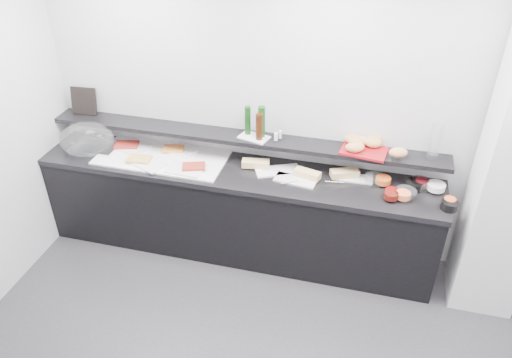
% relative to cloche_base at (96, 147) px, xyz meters
% --- Properties ---
extents(back_wall, '(5.00, 0.02, 2.70)m').
position_rel_cloche_base_xyz_m(back_wall, '(2.09, 0.28, 0.43)').
color(back_wall, '#B7B9BE').
rests_on(back_wall, ground).
extents(ceiling, '(5.00, 5.00, 0.00)m').
position_rel_cloche_base_xyz_m(ceiling, '(2.09, -1.72, 1.78)').
color(ceiling, white).
rests_on(ceiling, back_wall).
extents(buffet_cabinet, '(3.60, 0.60, 0.85)m').
position_rel_cloche_base_xyz_m(buffet_cabinet, '(1.39, -0.02, -0.50)').
color(buffet_cabinet, black).
rests_on(buffet_cabinet, ground).
extents(counter_top, '(3.62, 0.62, 0.05)m').
position_rel_cloche_base_xyz_m(counter_top, '(1.39, -0.02, -0.05)').
color(counter_top, black).
rests_on(counter_top, buffet_cabinet).
extents(wall_shelf, '(3.60, 0.25, 0.04)m').
position_rel_cloche_base_xyz_m(wall_shelf, '(1.39, 0.15, 0.21)').
color(wall_shelf, black).
rests_on(wall_shelf, back_wall).
extents(cloche_base, '(0.43, 0.29, 0.04)m').
position_rel_cloche_base_xyz_m(cloche_base, '(0.00, 0.00, 0.00)').
color(cloche_base, silver).
rests_on(cloche_base, counter_top).
extents(cloche_dome, '(0.58, 0.49, 0.34)m').
position_rel_cloche_base_xyz_m(cloche_dome, '(-0.03, -0.06, 0.11)').
color(cloche_dome, silver).
rests_on(cloche_dome, cloche_base).
extents(linen_runner, '(1.19, 0.57, 0.01)m').
position_rel_cloche_base_xyz_m(linen_runner, '(0.68, 0.00, -0.01)').
color(linen_runner, white).
rests_on(linen_runner, counter_top).
extents(platter_meat_a, '(0.39, 0.31, 0.01)m').
position_rel_cloche_base_xyz_m(platter_meat_a, '(0.32, 0.08, 0.00)').
color(platter_meat_a, white).
rests_on(platter_meat_a, linen_runner).
extents(food_meat_a, '(0.25, 0.19, 0.02)m').
position_rel_cloche_base_xyz_m(food_meat_a, '(0.28, 0.08, 0.02)').
color(food_meat_a, maroon).
rests_on(food_meat_a, platter_meat_a).
extents(platter_salmon, '(0.33, 0.27, 0.01)m').
position_rel_cloche_base_xyz_m(platter_salmon, '(0.80, 0.14, 0.00)').
color(platter_salmon, white).
rests_on(platter_salmon, linen_runner).
extents(food_salmon, '(0.22, 0.17, 0.02)m').
position_rel_cloche_base_xyz_m(food_salmon, '(0.74, 0.12, 0.02)').
color(food_salmon, orange).
rests_on(food_salmon, platter_salmon).
extents(platter_cheese, '(0.36, 0.31, 0.01)m').
position_rel_cloche_base_xyz_m(platter_cheese, '(0.62, -0.16, 0.00)').
color(platter_cheese, white).
rests_on(platter_cheese, linen_runner).
extents(food_cheese, '(0.22, 0.15, 0.02)m').
position_rel_cloche_base_xyz_m(food_cheese, '(0.51, -0.13, 0.02)').
color(food_cheese, tan).
rests_on(food_cheese, platter_cheese).
extents(platter_meat_b, '(0.33, 0.23, 0.01)m').
position_rel_cloche_base_xyz_m(platter_meat_b, '(0.97, -0.16, 0.00)').
color(platter_meat_b, white).
rests_on(platter_meat_b, linen_runner).
extents(food_meat_b, '(0.23, 0.18, 0.02)m').
position_rel_cloche_base_xyz_m(food_meat_b, '(1.04, -0.13, 0.02)').
color(food_meat_b, maroon).
rests_on(food_meat_b, platter_meat_b).
extents(sandwich_plate_left, '(0.42, 0.32, 0.01)m').
position_rel_cloche_base_xyz_m(sandwich_plate_left, '(1.76, 0.04, -0.01)').
color(sandwich_plate_left, white).
rests_on(sandwich_plate_left, counter_top).
extents(sandwich_food_left, '(0.25, 0.13, 0.06)m').
position_rel_cloche_base_xyz_m(sandwich_food_left, '(1.55, 0.05, 0.02)').
color(sandwich_food_left, '#E0BE75').
rests_on(sandwich_food_left, sandwich_plate_left).
extents(tongs_left, '(0.16, 0.04, 0.01)m').
position_rel_cloche_base_xyz_m(tongs_left, '(1.70, 0.02, -0.00)').
color(tongs_left, '#AAADB1').
rests_on(tongs_left, sandwich_plate_left).
extents(sandwich_plate_mid, '(0.37, 0.20, 0.01)m').
position_rel_cloche_base_xyz_m(sandwich_plate_mid, '(1.94, -0.07, -0.01)').
color(sandwich_plate_mid, silver).
rests_on(sandwich_plate_mid, counter_top).
extents(sandwich_food_mid, '(0.24, 0.14, 0.06)m').
position_rel_cloche_base_xyz_m(sandwich_food_mid, '(2.03, -0.00, 0.02)').
color(sandwich_food_mid, '#DBB972').
rests_on(sandwich_food_mid, sandwich_plate_mid).
extents(tongs_mid, '(0.14, 0.09, 0.01)m').
position_rel_cloche_base_xyz_m(tongs_mid, '(1.91, -0.13, -0.00)').
color(tongs_mid, silver).
rests_on(tongs_mid, sandwich_plate_mid).
extents(sandwich_plate_right, '(0.32, 0.14, 0.01)m').
position_rel_cloche_base_xyz_m(sandwich_plate_right, '(2.42, 0.09, -0.01)').
color(sandwich_plate_right, silver).
rests_on(sandwich_plate_right, counter_top).
extents(sandwich_food_right, '(0.26, 0.18, 0.06)m').
position_rel_cloche_base_xyz_m(sandwich_food_right, '(2.33, 0.09, 0.02)').
color(sandwich_food_right, tan).
rests_on(sandwich_food_right, sandwich_plate_right).
extents(tongs_right, '(0.16, 0.03, 0.01)m').
position_rel_cloche_base_xyz_m(tongs_right, '(2.27, -0.03, -0.00)').
color(tongs_right, silver).
rests_on(tongs_right, sandwich_plate_right).
extents(bowl_glass_fruit, '(0.22, 0.22, 0.07)m').
position_rel_cloche_base_xyz_m(bowl_glass_fruit, '(2.59, 0.07, 0.02)').
color(bowl_glass_fruit, white).
rests_on(bowl_glass_fruit, counter_top).
extents(fill_glass_fruit, '(0.15, 0.15, 0.05)m').
position_rel_cloche_base_xyz_m(fill_glass_fruit, '(2.66, 0.06, 0.03)').
color(fill_glass_fruit, orange).
rests_on(fill_glass_fruit, bowl_glass_fruit).
extents(bowl_black_jam, '(0.16, 0.16, 0.07)m').
position_rel_cloche_base_xyz_m(bowl_black_jam, '(2.91, 0.07, 0.02)').
color(bowl_black_jam, black).
rests_on(bowl_black_jam, counter_top).
extents(fill_black_jam, '(0.14, 0.14, 0.05)m').
position_rel_cloche_base_xyz_m(fill_black_jam, '(2.98, 0.10, 0.03)').
color(fill_black_jam, '#540C11').
rests_on(fill_black_jam, bowl_black_jam).
extents(bowl_glass_cream, '(0.20, 0.20, 0.07)m').
position_rel_cloche_base_xyz_m(bowl_glass_cream, '(2.96, 0.10, 0.02)').
color(bowl_glass_cream, white).
rests_on(bowl_glass_cream, counter_top).
extents(fill_glass_cream, '(0.20, 0.20, 0.05)m').
position_rel_cloche_base_xyz_m(fill_glass_cream, '(3.09, 0.07, 0.03)').
color(fill_glass_cream, white).
rests_on(fill_glass_cream, bowl_glass_cream).
extents(bowl_red_jam, '(0.12, 0.12, 0.07)m').
position_rel_cloche_base_xyz_m(bowl_red_jam, '(2.74, -0.11, 0.02)').
color(bowl_red_jam, maroon).
rests_on(bowl_red_jam, counter_top).
extents(fill_red_jam, '(0.14, 0.14, 0.05)m').
position_rel_cloche_base_xyz_m(fill_red_jam, '(2.73, -0.15, 0.03)').
color(fill_red_jam, '#4E100B').
rests_on(fill_red_jam, bowl_red_jam).
extents(bowl_glass_salmon, '(0.17, 0.17, 0.07)m').
position_rel_cloche_base_xyz_m(bowl_glass_salmon, '(2.85, -0.08, 0.02)').
color(bowl_glass_salmon, white).
rests_on(bowl_glass_salmon, counter_top).
extents(fill_glass_salmon, '(0.13, 0.13, 0.05)m').
position_rel_cloche_base_xyz_m(fill_glass_salmon, '(2.83, -0.12, 0.03)').
color(fill_glass_salmon, orange).
rests_on(fill_glass_salmon, bowl_glass_salmon).
extents(bowl_black_fruit, '(0.17, 0.17, 0.07)m').
position_rel_cloche_base_xyz_m(bowl_black_fruit, '(3.18, -0.16, 0.02)').
color(bowl_black_fruit, black).
rests_on(bowl_black_fruit, counter_top).
extents(fill_black_fruit, '(0.12, 0.12, 0.05)m').
position_rel_cloche_base_xyz_m(fill_black_fruit, '(3.19, -0.12, 0.03)').
color(fill_black_fruit, '#DC541E').
rests_on(fill_black_fruit, bowl_black_fruit).
extents(framed_print, '(0.25, 0.09, 0.26)m').
position_rel_cloche_base_xyz_m(framed_print, '(-0.18, 0.21, 0.36)').
color(framed_print, black).
rests_on(framed_print, wall_shelf).
extents(print_art, '(0.16, 0.07, 0.22)m').
position_rel_cloche_base_xyz_m(print_art, '(-0.17, 0.24, 0.36)').
color(print_art, '#D0A996').
rests_on(print_art, framed_print).
extents(condiment_tray, '(0.29, 0.22, 0.01)m').
position_rel_cloche_base_xyz_m(condiment_tray, '(1.52, 0.14, 0.24)').
color(condiment_tray, white).
rests_on(condiment_tray, wall_shelf).
extents(bottle_green_a, '(0.06, 0.06, 0.26)m').
position_rel_cloche_base_xyz_m(bottle_green_a, '(1.45, 0.19, 0.37)').
color(bottle_green_a, '#0F3A10').
rests_on(bottle_green_a, condiment_tray).
extents(bottle_brown, '(0.08, 0.08, 0.24)m').
position_rel_cloche_base_xyz_m(bottle_brown, '(1.57, 0.11, 0.36)').
color(bottle_brown, '#331809').
rests_on(bottle_brown, condiment_tray).
extents(bottle_green_b, '(0.07, 0.07, 0.28)m').
position_rel_cloche_base_xyz_m(bottle_green_b, '(1.58, 0.17, 0.38)').
color(bottle_green_b, '#113E11').
rests_on(bottle_green_b, condiment_tray).
extents(bottle_hot, '(0.04, 0.04, 0.18)m').
position_rel_cloche_base_xyz_m(bottle_hot, '(1.57, 0.16, 0.33)').
color(bottle_hot, '#C3410D').
rests_on(bottle_hot, condiment_tray).
extents(shaker_salt, '(0.03, 0.03, 0.07)m').
position_rel_cloche_base_xyz_m(shaker_salt, '(1.74, 0.18, 0.28)').
color(shaker_salt, silver).
rests_on(shaker_salt, condiment_tray).
extents(shaker_pepper, '(0.04, 0.04, 0.07)m').
position_rel_cloche_base_xyz_m(shaker_pepper, '(1.72, 0.13, 0.28)').
color(shaker_pepper, white).
rests_on(shaker_pepper, condiment_tray).
extents(bread_tray, '(0.41, 0.31, 0.02)m').
position_rel_cloche_base_xyz_m(bread_tray, '(2.47, 0.14, 0.24)').
color(bread_tray, maroon).
rests_on(bread_tray, wall_shelf).
extents(bread_roll_nw, '(0.17, 0.12, 0.08)m').
position_rel_cloche_base_xyz_m(bread_roll_nw, '(2.36, 0.23, 0.29)').
color(bread_roll_nw, '#AA7741').
rests_on(bread_roll_nw, bread_tray).
extents(bread_roll_n, '(0.16, 0.12, 0.08)m').
position_rel_cloche_base_xyz_m(bread_roll_n, '(2.44, 0.21, 0.29)').
color(bread_roll_n, '#B98146').
rests_on(bread_roll_n, bread_tray).
extents(bread_roll_ne, '(0.17, 0.14, 0.08)m').
position_rel_cloche_base_xyz_m(bread_roll_ne, '(2.54, 0.26, 0.29)').
color(bread_roll_ne, '#AF7B43').
rests_on(bread_roll_ne, bread_tray).
extents(bread_roll_sw, '(0.15, 0.11, 0.08)m').
position_rel_cloche_base_xyz_m(bread_roll_sw, '(2.39, 0.08, 0.29)').
color(bread_roll_sw, '#CF844F').
rests_on(bread_roll_sw, bread_tray).
extents(bread_roll_s, '(0.16, 0.14, 0.08)m').
position_rel_cloche_base_xyz_m(bread_roll_s, '(2.41, 0.09, 0.29)').
color(bread_roll_s, '#BA8747').
rests_on(bread_roll_s, bread_tray).
extents(bread_roll_se, '(0.17, 0.13, 0.08)m').
position_rel_cloche_base_xyz_m(bread_roll_se, '(2.74, 0.09, 0.29)').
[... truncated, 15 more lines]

